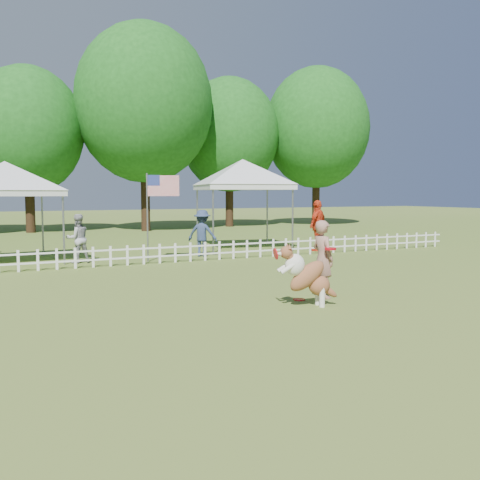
{
  "coord_description": "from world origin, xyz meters",
  "views": [
    {
      "loc": [
        -5.81,
        -8.57,
        2.13
      ],
      "look_at": [
        -0.51,
        2.0,
        1.1
      ],
      "focal_mm": 40.0,
      "sensor_mm": 36.0,
      "label": 1
    }
  ],
  "objects_px": {
    "spectator_a": "(78,239)",
    "spectator_c": "(318,226)",
    "flag_pole": "(147,218)",
    "spectator_b": "(202,233)",
    "handler": "(323,259)",
    "dog": "(308,276)",
    "frisbee_on_turf": "(299,300)",
    "canopy_tent_left": "(6,213)",
    "canopy_tent_right": "(243,205)"
  },
  "relations": [
    {
      "from": "spectator_a",
      "to": "spectator_c",
      "type": "distance_m",
      "value": 8.6
    },
    {
      "from": "flag_pole",
      "to": "spectator_b",
      "type": "relative_size",
      "value": 1.74
    },
    {
      "from": "handler",
      "to": "dog",
      "type": "distance_m",
      "value": 0.99
    },
    {
      "from": "frisbee_on_turf",
      "to": "canopy_tent_left",
      "type": "bearing_deg",
      "value": 118.65
    },
    {
      "from": "dog",
      "to": "spectator_c",
      "type": "xyz_separation_m",
      "value": [
        5.85,
        8.08,
        0.36
      ]
    },
    {
      "from": "dog",
      "to": "canopy_tent_left",
      "type": "height_order",
      "value": "canopy_tent_left"
    },
    {
      "from": "canopy_tent_right",
      "to": "flag_pole",
      "type": "distance_m",
      "value": 5.1
    },
    {
      "from": "dog",
      "to": "flag_pole",
      "type": "distance_m",
      "value": 7.88
    },
    {
      "from": "canopy_tent_left",
      "to": "canopy_tent_right",
      "type": "relative_size",
      "value": 0.9
    },
    {
      "from": "canopy_tent_left",
      "to": "spectator_a",
      "type": "bearing_deg",
      "value": -34.09
    },
    {
      "from": "canopy_tent_left",
      "to": "spectator_c",
      "type": "relative_size",
      "value": 1.61
    },
    {
      "from": "canopy_tent_left",
      "to": "spectator_c",
      "type": "distance_m",
      "value": 10.63
    },
    {
      "from": "frisbee_on_turf",
      "to": "canopy_tent_right",
      "type": "xyz_separation_m",
      "value": [
        3.57,
        9.57,
        1.67
      ]
    },
    {
      "from": "flag_pole",
      "to": "spectator_b",
      "type": "bearing_deg",
      "value": 33.89
    },
    {
      "from": "dog",
      "to": "frisbee_on_turf",
      "type": "bearing_deg",
      "value": 83.91
    },
    {
      "from": "canopy_tent_left",
      "to": "spectator_b",
      "type": "distance_m",
      "value": 6.15
    },
    {
      "from": "frisbee_on_turf",
      "to": "spectator_b",
      "type": "xyz_separation_m",
      "value": [
        1.14,
        7.77,
        0.78
      ]
    },
    {
      "from": "frisbee_on_turf",
      "to": "canopy_tent_right",
      "type": "bearing_deg",
      "value": 69.52
    },
    {
      "from": "handler",
      "to": "canopy_tent_right",
      "type": "relative_size",
      "value": 0.47
    },
    {
      "from": "canopy_tent_left",
      "to": "canopy_tent_right",
      "type": "xyz_separation_m",
      "value": [
        8.44,
        0.66,
        0.16
      ]
    },
    {
      "from": "spectator_a",
      "to": "canopy_tent_left",
      "type": "bearing_deg",
      "value": -36.62
    },
    {
      "from": "frisbee_on_turf",
      "to": "spectator_a",
      "type": "distance_m",
      "value": 8.45
    },
    {
      "from": "canopy_tent_right",
      "to": "spectator_b",
      "type": "relative_size",
      "value": 2.13
    },
    {
      "from": "handler",
      "to": "spectator_a",
      "type": "height_order",
      "value": "handler"
    },
    {
      "from": "spectator_c",
      "to": "canopy_tent_left",
      "type": "bearing_deg",
      "value": -36.07
    },
    {
      "from": "canopy_tent_right",
      "to": "spectator_b",
      "type": "bearing_deg",
      "value": -132.34
    },
    {
      "from": "handler",
      "to": "frisbee_on_turf",
      "type": "distance_m",
      "value": 0.96
    },
    {
      "from": "spectator_a",
      "to": "spectator_b",
      "type": "height_order",
      "value": "spectator_b"
    },
    {
      "from": "canopy_tent_right",
      "to": "spectator_c",
      "type": "distance_m",
      "value": 3.03
    },
    {
      "from": "flag_pole",
      "to": "canopy_tent_left",
      "type": "bearing_deg",
      "value": 175.38
    },
    {
      "from": "dog",
      "to": "spectator_a",
      "type": "distance_m",
      "value": 8.92
    },
    {
      "from": "flag_pole",
      "to": "spectator_a",
      "type": "xyz_separation_m",
      "value": [
        -2.0,
        0.68,
        -0.63
      ]
    },
    {
      "from": "canopy_tent_right",
      "to": "flag_pole",
      "type": "relative_size",
      "value": 1.22
    },
    {
      "from": "handler",
      "to": "spectator_b",
      "type": "bearing_deg",
      "value": -5.75
    },
    {
      "from": "handler",
      "to": "dog",
      "type": "relative_size",
      "value": 1.35
    },
    {
      "from": "dog",
      "to": "frisbee_on_turf",
      "type": "relative_size",
      "value": 4.83
    },
    {
      "from": "canopy_tent_left",
      "to": "flag_pole",
      "type": "bearing_deg",
      "value": -29.6
    },
    {
      "from": "dog",
      "to": "spectator_c",
      "type": "height_order",
      "value": "spectator_c"
    },
    {
      "from": "dog",
      "to": "spectator_c",
      "type": "relative_size",
      "value": 0.62
    },
    {
      "from": "spectator_c",
      "to": "spectator_a",
      "type": "bearing_deg",
      "value": -31.07
    },
    {
      "from": "dog",
      "to": "spectator_a",
      "type": "bearing_deg",
      "value": 120.22
    },
    {
      "from": "spectator_a",
      "to": "dog",
      "type": "bearing_deg",
      "value": 99.14
    },
    {
      "from": "handler",
      "to": "canopy_tent_left",
      "type": "relative_size",
      "value": 0.52
    },
    {
      "from": "handler",
      "to": "spectator_a",
      "type": "xyz_separation_m",
      "value": [
        -3.5,
        7.89,
        -0.04
      ]
    },
    {
      "from": "handler",
      "to": "dog",
      "type": "height_order",
      "value": "handler"
    },
    {
      "from": "frisbee_on_turf",
      "to": "flag_pole",
      "type": "height_order",
      "value": "flag_pole"
    },
    {
      "from": "spectator_b",
      "to": "spectator_c",
      "type": "xyz_separation_m",
      "value": [
        4.51,
        -0.29,
        0.15
      ]
    },
    {
      "from": "canopy_tent_left",
      "to": "spectator_a",
      "type": "relative_size",
      "value": 2.02
    },
    {
      "from": "dog",
      "to": "spectator_b",
      "type": "bearing_deg",
      "value": 93.23
    },
    {
      "from": "dog",
      "to": "spectator_a",
      "type": "height_order",
      "value": "spectator_a"
    }
  ]
}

